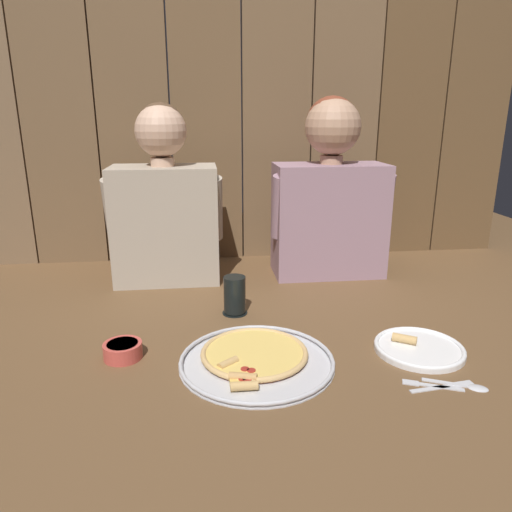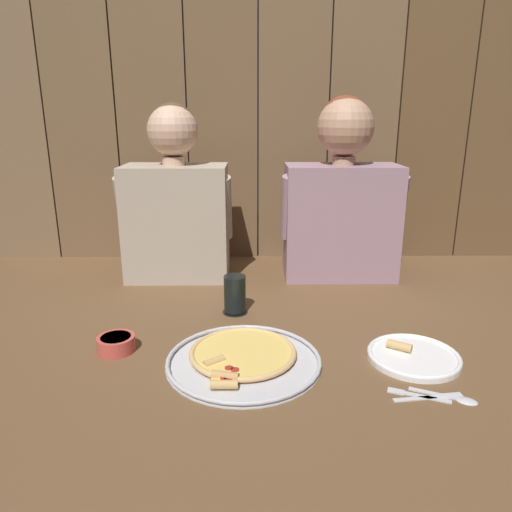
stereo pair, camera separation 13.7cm
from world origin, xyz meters
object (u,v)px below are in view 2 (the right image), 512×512
(pizza_tray, at_px, (243,358))
(dipping_bowl, at_px, (116,343))
(dinner_plate, at_px, (413,356))
(drinking_glass, at_px, (235,295))
(diner_left, at_px, (176,202))
(diner_right, at_px, (342,196))

(pizza_tray, bearing_deg, dipping_bowl, 169.61)
(dinner_plate, relative_size, dipping_bowl, 2.36)
(drinking_glass, bearing_deg, diner_left, 122.63)
(dinner_plate, xyz_separation_m, diner_right, (-0.07, 0.63, 0.29))
(drinking_glass, bearing_deg, diner_right, 42.40)
(drinking_glass, relative_size, diner_right, 0.18)
(diner_left, bearing_deg, dipping_bowl, -97.52)
(dinner_plate, height_order, dipping_bowl, dipping_bowl)
(dipping_bowl, xyz_separation_m, diner_left, (0.08, 0.58, 0.25))
(dinner_plate, distance_m, diner_left, 0.95)
(dinner_plate, height_order, diner_left, diner_left)
(pizza_tray, height_order, dinner_plate, dinner_plate)
(pizza_tray, bearing_deg, diner_right, 61.63)
(pizza_tray, xyz_separation_m, diner_left, (-0.24, 0.64, 0.27))
(dinner_plate, relative_size, diner_right, 0.35)
(dipping_bowl, height_order, diner_left, diner_left)
(dinner_plate, bearing_deg, pizza_tray, -179.13)
(diner_left, xyz_separation_m, diner_right, (0.59, 0.00, 0.02))
(pizza_tray, relative_size, dinner_plate, 1.67)
(dipping_bowl, xyz_separation_m, diner_right, (0.66, 0.58, 0.28))
(diner_left, bearing_deg, drinking_glass, -57.37)
(pizza_tray, height_order, dipping_bowl, dipping_bowl)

